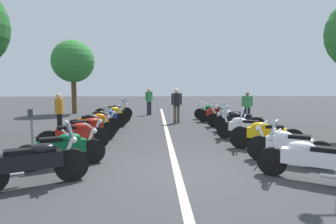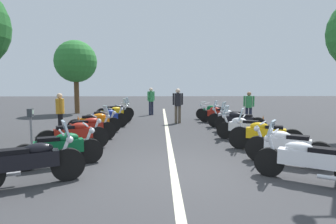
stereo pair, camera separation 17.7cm
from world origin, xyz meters
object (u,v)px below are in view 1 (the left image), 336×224
Objects in this scene: bystander_2 at (59,110)px; motorcycle_left_row_4 at (95,123)px; motorcycle_right_row_0 at (309,159)px; motorcycle_right_row_7 at (212,112)px; motorcycle_right_row_1 at (288,146)px; parking_meter at (32,124)px; motorcycle_left_row_3 at (88,128)px; bystander_1 at (177,103)px; motorcycle_left_row_1 at (62,148)px; roadside_tree_2 at (73,62)px; motorcycle_left_row_5 at (105,118)px; motorcycle_right_row_4 at (238,121)px; motorcycle_right_row_3 at (243,127)px; motorcycle_left_row_7 at (114,111)px; traffic_cone_0 at (77,123)px; motorcycle_left_row_6 at (112,114)px; traffic_cone_1 at (262,123)px; motorcycle_right_row_2 at (265,134)px; motorcycle_right_row_6 at (216,114)px; bystander_0 at (247,105)px; motorcycle_left_row_0 at (34,162)px; motorcycle_left_row_2 at (75,135)px; motorcycle_right_row_5 at (229,117)px; bystander_3 at (149,99)px.

motorcycle_left_row_4 is at bearing -40.63° from bystander_2.
motorcycle_right_row_7 is (9.58, -0.05, -0.01)m from motorcycle_right_row_0.
parking_meter is at bearing 23.39° from motorcycle_right_row_1.
motorcycle_left_row_3 is 1.05× the size of bystander_1.
bystander_2 is at bearing 84.95° from motorcycle_left_row_1.
motorcycle_right_row_7 is 9.76m from roadside_tree_2.
motorcycle_left_row_5 is 1.02× the size of motorcycle_right_row_4.
motorcycle_right_row_0 is 1.07× the size of motorcycle_right_row_3.
motorcycle_right_row_4 is at bearing -61.08° from motorcycle_left_row_7.
motorcycle_left_row_7 is (5.76, -0.03, 0.01)m from motorcycle_left_row_3.
motorcycle_right_row_3 is 1.08× the size of bystander_2.
motorcycle_left_row_3 reaches higher than traffic_cone_0.
motorcycle_left_row_5 is at bearing 58.36° from motorcycle_left_row_3.
motorcycle_left_row_6 is (1.41, -0.09, 0.02)m from motorcycle_left_row_5.
traffic_cone_1 is 12.56m from roadside_tree_2.
roadside_tree_2 reaches higher than motorcycle_left_row_7.
motorcycle_right_row_2 reaches higher than motorcycle_right_row_6.
motorcycle_left_row_7 is 3.21× the size of traffic_cone_1.
bystander_0 is (2.83, -1.29, 0.44)m from motorcycle_right_row_4.
motorcycle_left_row_0 is 0.97× the size of motorcycle_left_row_4.
motorcycle_left_row_2 is at bearing 82.35° from motorcycle_right_row_7.
bystander_1 reaches higher than motorcycle_right_row_0.
motorcycle_left_row_4 is 7.09m from motorcycle_right_row_1.
motorcycle_right_row_2 is 1.16× the size of bystander_1.
bystander_2 is 8.23m from roadside_tree_2.
motorcycle_left_row_3 is at bearing 50.52° from motorcycle_right_row_5.
motorcycle_right_row_5 reaches higher than motorcycle_left_row_1.
motorcycle_left_row_6 is 1.06× the size of bystander_1.
traffic_cone_1 is at bearing -127.98° from bystander_1.
motorcycle_right_row_1 is 1.02× the size of bystander_1.
roadside_tree_2 reaches higher than motorcycle_left_row_0.
motorcycle_right_row_7 is at bearing 14.50° from motorcycle_left_row_4.
motorcycle_left_row_6 is 6.10m from motorcycle_right_row_4.
motorcycle_left_row_3 is at bearing -83.79° from bystander_2.
motorcycle_left_row_5 is 3.66m from bystander_1.
motorcycle_right_row_7 is at bearing -62.35° from motorcycle_right_row_6.
bystander_3 is (3.86, 4.99, 0.10)m from bystander_0.
motorcycle_left_row_2 reaches higher than motorcycle_right_row_7.
motorcycle_left_row_6 is 2.16m from traffic_cone_0.
motorcycle_left_row_6 is 0.91× the size of motorcycle_right_row_2.
motorcycle_right_row_6 is (2.83, -5.44, 0.00)m from motorcycle_left_row_4.
motorcycle_left_row_6 reaches higher than traffic_cone_1.
motorcycle_right_row_2 is at bearing -60.75° from motorcycle_right_row_0.
traffic_cone_1 is (4.25, -7.85, -0.61)m from parking_meter.
motorcycle_left_row_4 is at bearing 57.27° from motorcycle_right_row_6.
motorcycle_left_row_7 is 5.58m from roadside_tree_2.
traffic_cone_1 is 8.40m from bystander_2.
motorcycle_right_row_6 is at bearing -55.58° from motorcycle_right_row_4.
motorcycle_left_row_0 is 5.33m from motorcycle_right_row_0.
motorcycle_right_row_4 is 1.08× the size of bystander_3.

